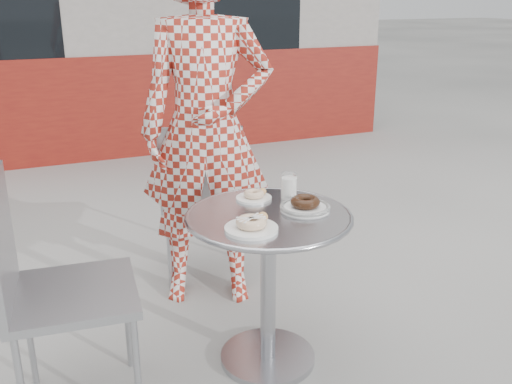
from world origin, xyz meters
name	(u,v)px	position (x,y,z in m)	size (l,w,h in m)	color
ground	(264,359)	(0.00, 0.00, 0.00)	(60.00, 60.00, 0.00)	#A29F9A
storefront	(79,0)	(0.00, 5.56, 1.49)	(6.02, 4.55, 3.00)	gray
bistro_table	(268,252)	(0.01, -0.01, 0.53)	(0.69, 0.69, 0.70)	#BBBABF
chair_far	(203,228)	(0.02, 0.90, 0.28)	(0.55, 0.55, 0.92)	#9B9DA2
chair_left	(75,340)	(-0.79, 0.01, 0.30)	(0.51, 0.50, 0.97)	#9B9DA2
seated_person	(207,130)	(-0.02, 0.67, 0.91)	(0.66, 0.44, 1.82)	maroon
plate_far	(254,196)	(0.03, 0.18, 0.71)	(0.16, 0.16, 0.04)	white
plate_near	(252,225)	(-0.11, -0.13, 0.72)	(0.21, 0.21, 0.05)	white
plate_checker	(305,206)	(0.18, -0.02, 0.72)	(0.21, 0.21, 0.06)	white
milk_cup	(289,187)	(0.18, 0.13, 0.75)	(0.07, 0.07, 0.12)	white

